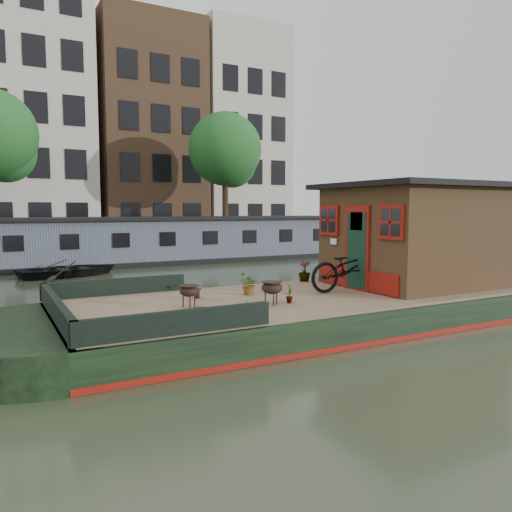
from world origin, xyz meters
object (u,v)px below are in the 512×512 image
bicycle (350,268)px  dinghy (70,266)px  potted_plant_a (289,292)px  brazier_rear (189,296)px  brazier_front (272,293)px  cabin (415,234)px

bicycle → dinghy: bicycle is taller
potted_plant_a → brazier_rear: bearing=164.1°
bicycle → brazier_rear: bearing=94.8°
brazier_front → dinghy: (-2.07, 11.38, -0.50)m
potted_plant_a → brazier_front: bearing=175.8°
brazier_rear → dinghy: bearing=93.1°
potted_plant_a → dinghy: bearing=102.1°
cabin → potted_plant_a: (-3.96, -0.64, -1.01)m
potted_plant_a → cabin: bearing=9.1°
bicycle → brazier_rear: size_ratio=4.77×
cabin → brazier_front: 4.49m
brazier_front → brazier_rear: 1.56m
cabin → bicycle: bearing=-179.2°
dinghy → brazier_rear: bearing=170.9°
brazier_front → cabin: bearing=8.0°
brazier_rear → brazier_front: bearing=-18.7°
brazier_front → dinghy: size_ratio=0.12×
brazier_front → bicycle: bearing=13.9°
cabin → dinghy: size_ratio=1.11×
potted_plant_a → brazier_rear: 1.93m
cabin → brazier_front: bearing=-172.0°
bicycle → potted_plant_a: 2.08m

